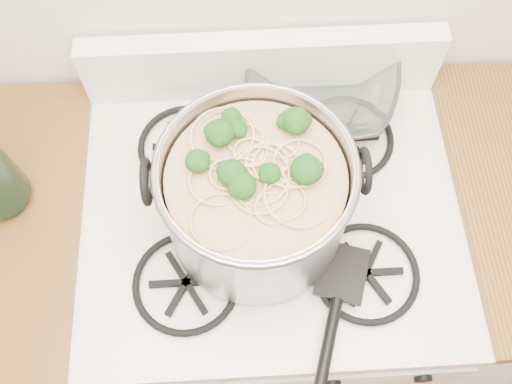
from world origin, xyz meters
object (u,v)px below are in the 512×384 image
gas_range (267,280)px  stock_pot (256,198)px  spatula (343,271)px  glass_bowl (321,88)px

gas_range → stock_pot: 0.60m
spatula → glass_bowl: glass_bowl is taller
gas_range → spatula: spatula is taller
gas_range → glass_bowl: glass_bowl is taller
spatula → glass_bowl: size_ratio=2.41×
stock_pot → gas_range: bearing=47.2°
stock_pot → glass_bowl: stock_pot is taller
gas_range → stock_pot: bearing=-132.8°
gas_range → spatula: 0.53m
glass_bowl → spatula: bearing=-90.4°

